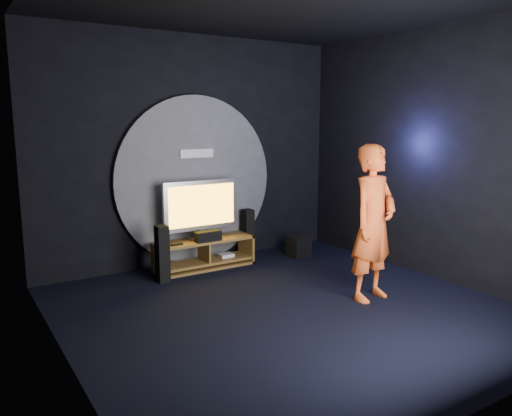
{
  "coord_description": "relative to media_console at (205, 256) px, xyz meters",
  "views": [
    {
      "loc": [
        -3.35,
        -4.55,
        2.22
      ],
      "look_at": [
        0.22,
        1.05,
        1.05
      ],
      "focal_mm": 35.0,
      "sensor_mm": 36.0,
      "label": 1
    }
  ],
  "objects": [
    {
      "name": "media_console",
      "position": [
        0.0,
        0.0,
        0.0
      ],
      "size": [
        1.53,
        0.45,
        0.45
      ],
      "color": "olive",
      "rests_on": "ground"
    },
    {
      "name": "floor",
      "position": [
        0.07,
        -2.05,
        -0.19
      ],
      "size": [
        5.0,
        5.0,
        0.0
      ],
      "primitive_type": "plane",
      "color": "black",
      "rests_on": "ground"
    },
    {
      "name": "front_wall",
      "position": [
        0.07,
        -4.55,
        1.56
      ],
      "size": [
        5.0,
        0.04,
        3.5
      ],
      "primitive_type": "cube",
      "color": "black",
      "rests_on": "ground"
    },
    {
      "name": "tv",
      "position": [
        -0.01,
        0.07,
        0.74
      ],
      "size": [
        1.21,
        0.22,
        0.89
      ],
      "color": "#B4B3BB",
      "rests_on": "media_console"
    },
    {
      "name": "center_speaker",
      "position": [
        -0.01,
        -0.14,
        0.33
      ],
      "size": [
        0.4,
        0.15,
        0.15
      ],
      "primitive_type": "cube",
      "color": "black",
      "rests_on": "media_console"
    },
    {
      "name": "tower_speaker_right",
      "position": [
        0.88,
        0.18,
        0.2
      ],
      "size": [
        0.16,
        0.18,
        0.79
      ],
      "primitive_type": "cube",
      "color": "black",
      "rests_on": "ground"
    },
    {
      "name": "remote",
      "position": [
        -0.5,
        -0.12,
        0.27
      ],
      "size": [
        0.18,
        0.05,
        0.02
      ],
      "primitive_type": "cube",
      "color": "black",
      "rests_on": "media_console"
    },
    {
      "name": "back_wall",
      "position": [
        0.07,
        0.45,
        1.56
      ],
      "size": [
        5.0,
        0.04,
        3.5
      ],
      "primitive_type": "cube",
      "color": "black",
      "rests_on": "ground"
    },
    {
      "name": "right_wall",
      "position": [
        2.57,
        -2.05,
        1.56
      ],
      "size": [
        0.04,
        5.0,
        3.5
      ],
      "primitive_type": "cube",
      "color": "black",
      "rests_on": "ground"
    },
    {
      "name": "wall_disc_panel",
      "position": [
        0.07,
        0.39,
        1.11
      ],
      "size": [
        2.6,
        0.11,
        2.6
      ],
      "color": "#515156",
      "rests_on": "ground"
    },
    {
      "name": "subwoofer",
      "position": [
        1.61,
        -0.24,
        -0.02
      ],
      "size": [
        0.31,
        0.31,
        0.35
      ],
      "primitive_type": "cube",
      "color": "black",
      "rests_on": "ground"
    },
    {
      "name": "player",
      "position": [
        1.18,
        -2.3,
        0.78
      ],
      "size": [
        0.78,
        0.58,
        1.94
      ],
      "primitive_type": "imported",
      "rotation": [
        0.0,
        0.0,
        0.17
      ],
      "color": "#F85A21",
      "rests_on": "ground"
    },
    {
      "name": "tower_speaker_left",
      "position": [
        -0.79,
        -0.28,
        0.2
      ],
      "size": [
        0.16,
        0.18,
        0.79
      ],
      "primitive_type": "cube",
      "color": "black",
      "rests_on": "ground"
    },
    {
      "name": "left_wall",
      "position": [
        -2.43,
        -2.05,
        1.56
      ],
      "size": [
        0.04,
        5.0,
        3.5
      ],
      "primitive_type": "cube",
      "color": "black",
      "rests_on": "ground"
    }
  ]
}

